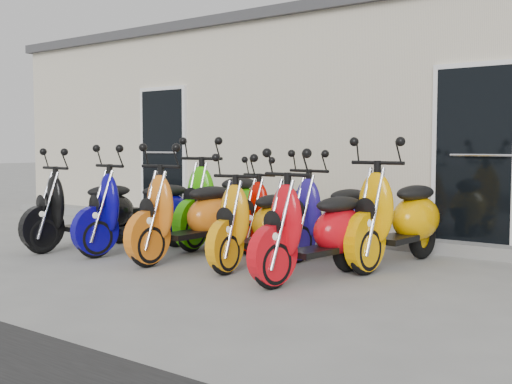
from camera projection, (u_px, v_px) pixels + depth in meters
ground at (224, 260)px, 7.37m from camera, size 80.00×80.00×0.00m
building at (413, 130)px, 11.37m from camera, size 14.00×6.00×3.20m
roof_cap at (415, 34)px, 11.25m from camera, size 14.20×6.20×0.16m
front_step at (318, 234)px, 8.97m from camera, size 14.00×0.40×0.15m
door_left at (163, 149)px, 10.94m from camera, size 1.07×0.08×2.22m
scooter_front_black at (84, 198)px, 8.17m from camera, size 0.79×1.79×1.29m
scooter_front_blue at (139, 198)px, 7.86m from camera, size 0.91×1.88×1.33m
scooter_front_orange_a at (187, 202)px, 7.36m from camera, size 0.67×1.82×1.34m
scooter_front_orange_b at (255, 210)px, 6.94m from camera, size 0.75×1.72×1.24m
scooter_front_red at (315, 214)px, 6.23m from camera, size 0.86×1.82×1.29m
scooter_back_green at (222, 191)px, 8.44m from camera, size 0.91×2.00×1.43m
scooter_back_red at (279, 203)px, 8.08m from camera, size 0.76×1.66×1.18m
scooter_back_blue at (330, 203)px, 7.56m from camera, size 0.81×1.78×1.27m
scooter_back_yellow at (398, 202)px, 6.93m from camera, size 0.82×1.95×1.41m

